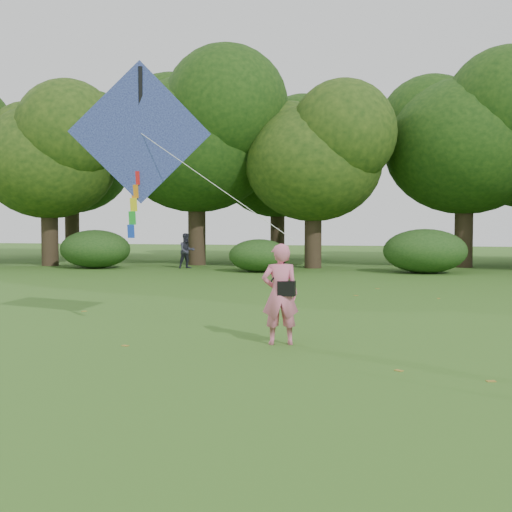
# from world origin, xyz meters

# --- Properties ---
(ground) EXTENTS (100.00, 100.00, 0.00)m
(ground) POSITION_xyz_m (0.00, 0.00, 0.00)
(ground) COLOR #265114
(ground) RESTS_ON ground
(man_kite_flyer) EXTENTS (0.74, 0.58, 1.78)m
(man_kite_flyer) POSITION_xyz_m (-0.35, 0.99, 0.89)
(man_kite_flyer) COLOR #E1698B
(man_kite_flyer) RESTS_ON ground
(bystander_left) EXTENTS (1.01, 0.99, 1.64)m
(bystander_left) POSITION_xyz_m (-7.75, 18.56, 0.82)
(bystander_left) COLOR #2B2B39
(bystander_left) RESTS_ON ground
(crossbody_bag) EXTENTS (0.43, 0.20, 0.71)m
(crossbody_bag) POSITION_xyz_m (-0.23, 0.96, 1.01)
(crossbody_bag) COLOR black
(crossbody_bag) RESTS_ON ground
(flying_kite) EXTENTS (4.43, 1.24, 3.41)m
(flying_kite) POSITION_xyz_m (-3.22, 1.72, 3.84)
(flying_kite) COLOR #2556A0
(flying_kite) RESTS_ON ground
(tree_line) EXTENTS (54.70, 15.30, 9.48)m
(tree_line) POSITION_xyz_m (1.67, 22.88, 5.60)
(tree_line) COLOR #3A2D1E
(tree_line) RESTS_ON ground
(shrub_band) EXTENTS (39.15, 3.22, 1.88)m
(shrub_band) POSITION_xyz_m (-0.72, 17.60, 0.86)
(shrub_band) COLOR #264919
(shrub_band) RESTS_ON ground
(fallen_leaves) EXTENTS (9.96, 14.67, 0.01)m
(fallen_leaves) POSITION_xyz_m (-0.23, 2.63, 0.01)
(fallen_leaves) COLOR olive
(fallen_leaves) RESTS_ON ground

